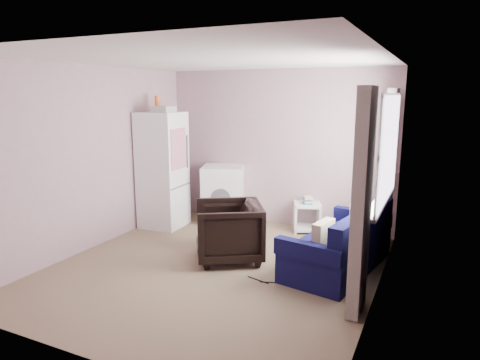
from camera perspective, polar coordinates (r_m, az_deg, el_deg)
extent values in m
cube|color=#7E6952|center=(5.44, -3.24, -11.59)|extent=(3.80, 4.20, 0.02)
cube|color=silver|center=(5.02, -3.57, 15.90)|extent=(3.80, 4.20, 0.02)
cube|color=#B08B97|center=(6.99, 4.93, 4.27)|extent=(3.80, 0.02, 2.50)
cube|color=#B08B97|center=(3.43, -20.55, -3.97)|extent=(3.80, 0.02, 2.50)
cube|color=#B08B97|center=(6.22, -19.06, 2.79)|extent=(0.02, 4.20, 2.50)
cube|color=#B08B97|center=(4.51, 18.45, -0.26)|extent=(0.02, 4.20, 2.50)
cube|color=white|center=(5.16, 19.35, 3.92)|extent=(0.01, 1.60, 1.20)
imported|color=black|center=(5.53, -1.52, -6.46)|extent=(1.07, 1.09, 0.84)
cube|color=white|center=(6.93, -10.27, 1.29)|extent=(0.67, 0.67, 1.84)
cube|color=#585961|center=(6.81, -7.92, -0.84)|extent=(0.04, 0.59, 0.02)
cube|color=#585961|center=(6.91, -7.05, 3.79)|extent=(0.02, 0.03, 0.52)
cube|color=white|center=(6.68, -8.17, 4.13)|extent=(0.03, 0.44, 0.63)
cylinder|color=orange|center=(6.91, -10.95, 9.96)|extent=(0.09, 0.09, 0.25)
cube|color=#B1AFA6|center=(6.67, -10.12, 9.26)|extent=(0.29, 0.33, 0.09)
cube|color=white|center=(7.17, -2.23, -1.83)|extent=(0.86, 0.86, 0.94)
cube|color=#585961|center=(7.06, -2.28, 1.59)|extent=(0.79, 0.78, 0.06)
cylinder|color=#585961|center=(6.84, -2.58, -2.44)|extent=(0.30, 0.13, 0.31)
cube|color=white|center=(6.72, 8.99, -3.26)|extent=(0.52, 0.52, 0.04)
cube|color=white|center=(6.83, 8.89, -6.29)|extent=(0.52, 0.52, 0.04)
cube|color=white|center=(6.77, 7.37, -4.90)|extent=(0.18, 0.39, 0.45)
cube|color=white|center=(6.79, 10.49, -4.93)|extent=(0.18, 0.39, 0.45)
cube|color=#22608E|center=(6.72, 8.99, -3.00)|extent=(0.20, 0.23, 0.03)
cube|color=#D5B18E|center=(6.71, 9.09, -2.78)|extent=(0.21, 0.24, 0.03)
cube|color=#22608E|center=(6.71, 8.93, -2.54)|extent=(0.19, 0.23, 0.03)
cube|color=#D5B18E|center=(6.69, 9.08, -2.34)|extent=(0.21, 0.24, 0.03)
cube|color=#0D0D3D|center=(5.48, 12.85, -9.53)|extent=(1.08, 1.78, 0.37)
cube|color=#0D0D3D|center=(5.25, 16.15, -6.16)|extent=(0.47, 1.66, 0.41)
cube|color=#0D0D3D|center=(4.70, 9.06, -9.37)|extent=(0.79, 0.27, 0.18)
cube|color=#0D0D3D|center=(6.10, 15.97, -4.76)|extent=(0.79, 0.27, 0.18)
cube|color=#B4AB88|center=(4.87, 11.03, -7.51)|extent=(0.18, 0.38, 0.37)
cube|color=#B4AB88|center=(5.82, 15.53, -4.58)|extent=(0.18, 0.38, 0.37)
cube|color=white|center=(5.36, 11.82, -7.75)|extent=(0.27, 0.34, 0.02)
cube|color=silver|center=(5.28, 13.01, -6.88)|extent=(0.11, 0.31, 0.20)
cube|color=white|center=(5.28, 18.17, -2.82)|extent=(0.14, 1.70, 0.04)
cube|color=white|center=(5.27, 18.73, -2.55)|extent=(0.02, 1.68, 0.05)
cube|color=white|center=(5.16, 19.15, 3.93)|extent=(0.02, 1.68, 0.05)
cube|color=white|center=(5.12, 19.60, 10.60)|extent=(0.02, 1.68, 0.05)
cube|color=white|center=(4.37, 17.98, 2.76)|extent=(0.02, 0.05, 1.20)
cube|color=white|center=(4.90, 18.80, 3.58)|extent=(0.02, 0.05, 1.20)
cube|color=white|center=(5.42, 19.47, 4.25)|extent=(0.02, 0.05, 1.20)
cube|color=white|center=(5.95, 20.02, 4.80)|extent=(0.02, 0.05, 1.20)
cube|color=beige|center=(4.19, 15.92, -3.07)|extent=(0.12, 0.46, 2.18)
cube|color=beige|center=(6.29, 19.20, 1.49)|extent=(0.12, 0.46, 2.18)
cylinder|color=black|center=(5.02, 4.44, -13.46)|extent=(0.29, 0.11, 0.01)
cylinder|color=black|center=(5.07, 2.41, -13.17)|extent=(0.30, 0.09, 0.01)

